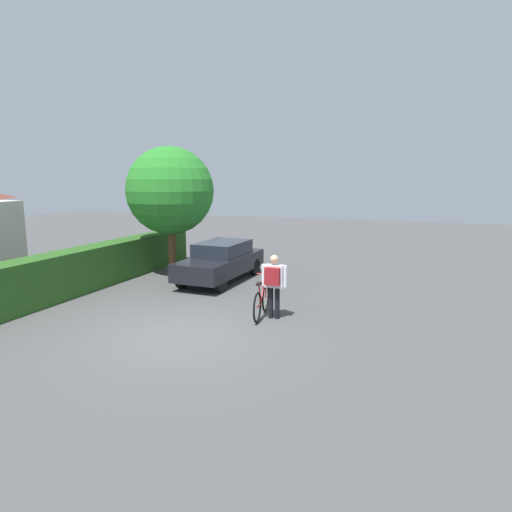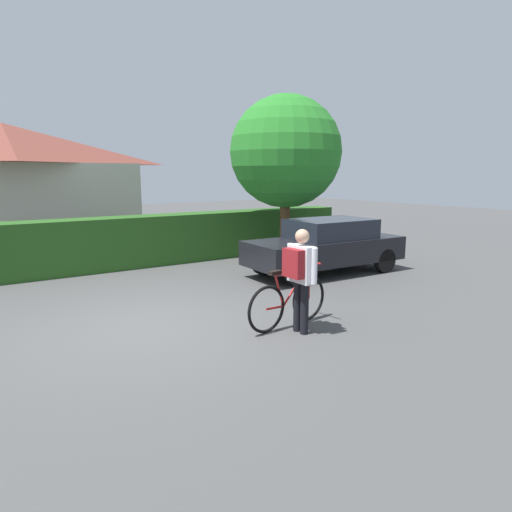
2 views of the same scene
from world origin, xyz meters
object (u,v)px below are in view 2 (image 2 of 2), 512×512
Objects in this scene: parked_car_near at (326,245)px; bicycle at (289,302)px; person_rider at (300,271)px; tree_kerbside at (286,152)px.

bicycle is at bearing -140.79° from parked_car_near.
bicycle is at bearing 80.92° from person_rider.
person_rider is 6.69m from tree_kerbside.
person_rider reaches higher than bicycle.
tree_kerbside is at bearing 54.64° from person_rider.
person_rider is at bearing -125.36° from tree_kerbside.
bicycle is 0.68m from person_rider.
tree_kerbside reaches higher than parked_car_near.
person_rider is (-0.06, -0.35, 0.58)m from bicycle.
parked_car_near is 3.23m from tree_kerbside.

